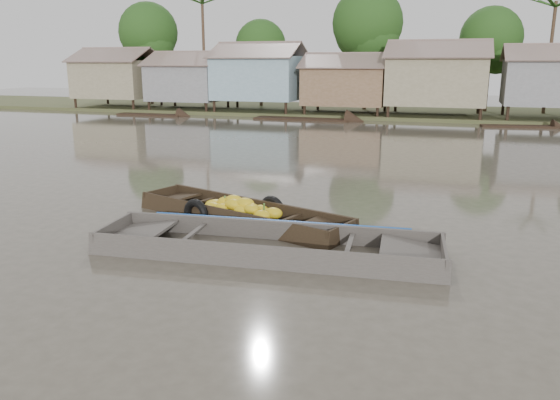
% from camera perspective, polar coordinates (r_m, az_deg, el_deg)
% --- Properties ---
extents(ground, '(120.00, 120.00, 0.00)m').
position_cam_1_polar(ground, '(11.89, -2.66, -4.97)').
color(ground, '#484337').
rests_on(ground, ground).
extents(riverbank, '(120.00, 12.47, 10.22)m').
position_cam_1_polar(riverbank, '(42.39, 16.94, 12.53)').
color(riverbank, '#384723').
rests_on(riverbank, ground).
extents(banana_boat, '(6.19, 3.34, 0.85)m').
position_cam_1_polar(banana_boat, '(13.87, -4.44, -1.39)').
color(banana_boat, black).
rests_on(banana_boat, ground).
extents(viewer_boat, '(7.40, 2.50, 0.59)m').
position_cam_1_polar(viewer_boat, '(11.53, -1.20, -5.27)').
color(viewer_boat, '#3F3A36').
rests_on(viewer_boat, ground).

